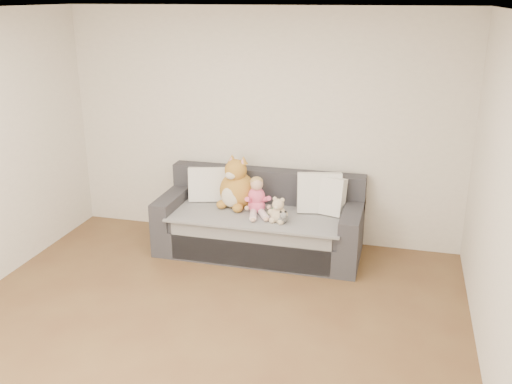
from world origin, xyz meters
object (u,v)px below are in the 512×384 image
toddler (257,198)px  teddy_bear (278,212)px  sippy_cup (273,213)px  sofa (260,224)px  plush_cat (237,187)px

toddler → teddy_bear: bearing=-56.2°
toddler → sippy_cup: (0.20, -0.11, -0.11)m
teddy_bear → sofa: bearing=142.7°
toddler → sofa: bearing=58.0°
toddler → sippy_cup: 0.25m
sofa → toddler: (-0.02, -0.09, 0.33)m
plush_cat → sippy_cup: (0.47, -0.25, -0.16)m
toddler → plush_cat: 0.30m
plush_cat → teddy_bear: plush_cat is taller
toddler → plush_cat: bearing=131.4°
sofa → sippy_cup: sofa is taller
plush_cat → teddy_bear: (0.54, -0.33, -0.11)m
plush_cat → sippy_cup: plush_cat is taller
plush_cat → sippy_cup: size_ratio=5.10×
toddler → sippy_cup: bearing=-49.5°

